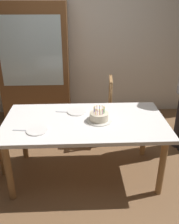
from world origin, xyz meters
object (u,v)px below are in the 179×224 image
Objects in this scene: plate_near_celebrant at (37,130)px; birthday_cake at (99,117)px; dining_table at (85,127)px; plate_far_side at (77,112)px; china_cabinet at (35,65)px; chair_spindle_back at (98,111)px.

birthday_cake is at bearing 16.93° from plate_near_celebrant.
plate_near_celebrant is (-0.49, -0.21, 0.09)m from dining_table.
china_cabinet is (-0.68, 1.35, 0.22)m from plate_far_side.
chair_spindle_back reaches higher than plate_near_celebrant.
plate_far_side is at bearing 136.94° from birthday_cake.
plate_far_side is 0.23× the size of chair_spindle_back.
chair_spindle_back is 0.50× the size of china_cabinet.
dining_table is 1.77m from china_cabinet.
china_cabinet reaches higher than plate_near_celebrant.
dining_table is 0.93× the size of china_cabinet.
plate_near_celebrant is 1.24m from chair_spindle_back.
dining_table is 8.07× the size of plate_far_side.
dining_table is at bearing -63.67° from china_cabinet.
birthday_cake reaches higher than plate_near_celebrant.
chair_spindle_back is (0.05, 0.80, -0.31)m from birthday_cake.
birthday_cake is 0.67m from plate_near_celebrant.
birthday_cake is at bearing -59.58° from china_cabinet.
chair_spindle_back is (0.29, 0.57, -0.27)m from plate_far_side.
dining_table is at bearing 174.30° from birthday_cake.
plate_near_celebrant is at bearing -80.92° from china_cabinet.
chair_spindle_back is at bearing 75.27° from dining_table.
birthday_cake is at bearing -5.70° from dining_table.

